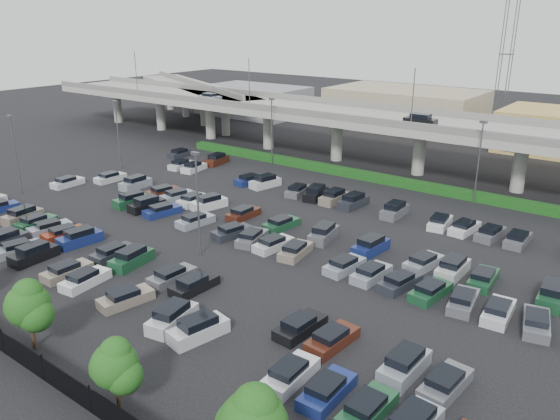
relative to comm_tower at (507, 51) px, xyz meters
name	(u,v)px	position (x,y,z in m)	size (l,w,h in m)	color
ground	(253,231)	(-4.00, -74.00, -15.61)	(280.00, 280.00, 0.00)	black
overpass	(388,124)	(-4.21, -42.03, -8.64)	(150.00, 13.00, 15.80)	#9C9C94
on_ramp	(195,90)	(-56.10, -30.95, -8.76)	(50.93, 30.13, 8.80)	#9C9C94
hedge	(364,176)	(-4.00, -49.00, -15.06)	(66.00, 1.60, 1.10)	#123C11
tree_row	(16,299)	(-3.30, -100.53, -12.09)	(65.07, 3.66, 5.94)	#332316
parked_cars	(230,236)	(-4.05, -77.71, -14.99)	(63.11, 41.65, 1.67)	gray
light_poles	(235,166)	(-8.12, -72.00, -9.37)	(66.90, 48.38, 10.30)	#4F4F54
distant_buildings	(526,125)	(8.38, -12.19, -11.87)	(138.00, 24.00, 9.00)	gray
comm_tower	(507,51)	(0.00, 0.00, 0.00)	(2.40, 2.40, 30.00)	#4F4F54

